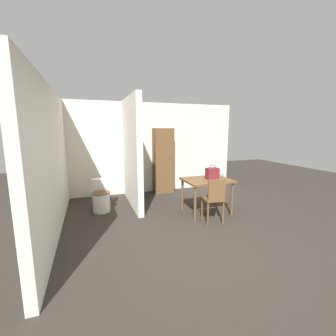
{
  "coord_description": "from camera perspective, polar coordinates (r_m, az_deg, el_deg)",
  "views": [
    {
      "loc": [
        -1.57,
        -2.7,
        1.78
      ],
      "look_at": [
        -0.07,
        1.54,
        1.0
      ],
      "focal_mm": 24.0,
      "sensor_mm": 36.0,
      "label": 1
    }
  ],
  "objects": [
    {
      "name": "wall_left",
      "position": [
        4.48,
        -27.11,
        1.96
      ],
      "size": [
        0.12,
        4.42,
        2.5
      ],
      "color": "beige",
      "rests_on": "ground_plane"
    },
    {
      "name": "wooden_chair",
      "position": [
        4.39,
        11.62,
        -7.52
      ],
      "size": [
        0.41,
        0.41,
        0.87
      ],
      "rotation": [
        0.0,
        0.0,
        -0.13
      ],
      "color": "brown",
      "rests_on": "ground_plane"
    },
    {
      "name": "space_heater",
      "position": [
        6.47,
        12.38,
        -3.79
      ],
      "size": [
        0.32,
        0.17,
        0.56
      ],
      "color": "#9E9EA3",
      "rests_on": "ground_plane"
    },
    {
      "name": "ground_plane",
      "position": [
        3.6,
        9.86,
        -19.97
      ],
      "size": [
        16.0,
        16.0,
        0.0
      ],
      "primitive_type": "plane",
      "color": "#2D2823"
    },
    {
      "name": "dining_table",
      "position": [
        4.81,
        9.85,
        -3.9
      ],
      "size": [
        0.97,
        0.75,
        0.74
      ],
      "color": "brown",
      "rests_on": "ground_plane"
    },
    {
      "name": "wooden_cabinet",
      "position": [
        6.3,
        -1.23,
        1.83
      ],
      "size": [
        0.53,
        0.38,
        1.8
      ],
      "color": "brown",
      "rests_on": "ground_plane"
    },
    {
      "name": "partition_wall",
      "position": [
        5.3,
        -9.26,
        3.97
      ],
      "size": [
        0.12,
        1.86,
        2.5
      ],
      "color": "beige",
      "rests_on": "ground_plane"
    },
    {
      "name": "toilet",
      "position": [
        5.17,
        -16.63,
        -7.26
      ],
      "size": [
        0.38,
        0.53,
        0.69
      ],
      "color": "silver",
      "rests_on": "ground_plane"
    },
    {
      "name": "wall_back",
      "position": [
        6.4,
        -5.23,
        5.05
      ],
      "size": [
        5.23,
        0.12,
        2.5
      ],
      "color": "beige",
      "rests_on": "ground_plane"
    },
    {
      "name": "handbag",
      "position": [
        4.83,
        11.17,
        -1.32
      ],
      "size": [
        0.26,
        0.17,
        0.31
      ],
      "color": "maroon",
      "rests_on": "dining_table"
    }
  ]
}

